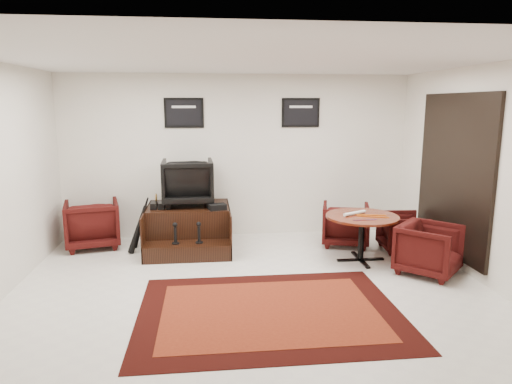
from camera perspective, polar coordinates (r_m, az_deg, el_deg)
ground at (r=5.89m, az=-0.50°, el=-12.01°), size 6.00×6.00×0.00m
room_shell at (r=5.62m, az=3.50°, el=5.71°), size 6.02×5.02×2.81m
area_rug at (r=5.29m, az=1.69°, el=-14.68°), size 2.92×2.19×0.01m
shine_podium at (r=7.49m, az=-8.41°, el=-4.53°), size 1.32×1.36×0.68m
shine_chair at (r=7.46m, az=-8.54°, el=1.54°), size 0.83×0.78×0.83m
shoes_pair at (r=7.35m, az=-12.18°, el=-1.62°), size 0.23×0.27×0.10m
polish_kit at (r=7.11m, az=-4.85°, el=-1.86°), size 0.30×0.24×0.09m
umbrella_black at (r=7.32m, az=-14.59°, el=-4.48°), size 0.29×0.11×0.79m
umbrella_hooked at (r=7.58m, az=-14.21°, el=-3.65°), size 0.32×0.12×0.86m
armchair_side at (r=7.88m, az=-19.79°, el=-3.49°), size 0.97×0.94×0.84m
meeting_table at (r=6.88m, az=13.12°, el=-3.58°), size 1.06×1.06×0.69m
table_chair_back at (r=7.68m, az=11.12°, el=-3.73°), size 0.90×0.87×0.76m
table_chair_window at (r=7.60m, az=17.90°, el=-4.56°), size 0.65×0.69×0.67m
table_chair_corner at (r=6.68m, az=20.86°, el=-6.42°), size 1.02×1.02×0.77m
paper_roll at (r=6.87m, az=12.24°, el=-2.60°), size 0.39×0.24×0.05m
table_clutter at (r=6.80m, az=14.11°, el=-2.99°), size 0.57×0.33×0.01m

